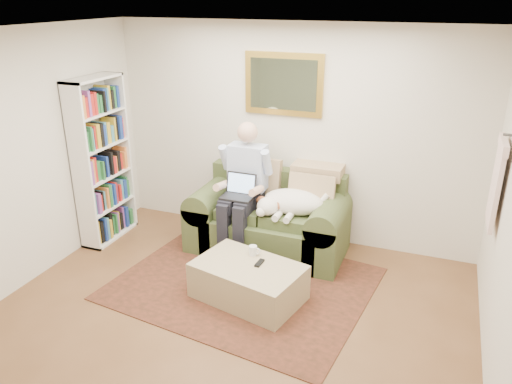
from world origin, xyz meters
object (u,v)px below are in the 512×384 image
Objects in this scene: sleeping_dog at (293,202)px; ottoman at (248,282)px; sofa at (269,225)px; seated_man at (242,191)px; laptop at (239,190)px; bookshelf at (102,161)px; coffee_mug at (253,250)px.

ottoman is (-0.16, -0.98, -0.51)m from sleeping_dog.
seated_man is at bearing -148.55° from sofa.
laptop is at bearing -138.98° from sofa.
sofa is 0.61m from laptop.
bookshelf is at bearing -172.09° from seated_man.
laptop is at bearing 118.06° from ottoman.
ottoman is 10.50× the size of coffee_mug.
ottoman is 0.53× the size of bookshelf.
bookshelf is at bearing -172.29° from sleeping_dog.
coffee_mug is at bearing -12.02° from bookshelf.
coffee_mug is (0.41, -0.62, -0.37)m from laptop.
sleeping_dog is 0.71× the size of ottoman.
sleeping_dog is (0.60, 0.15, -0.11)m from laptop.
sleeping_dog is 0.83m from coffee_mug.
sofa is at bearing 11.52° from bookshelf.
bookshelf is (-2.13, 0.45, 0.57)m from coffee_mug.
laptop is at bearing 5.60° from bookshelf.
ottoman is at bearing -63.83° from seated_man.
bookshelf reaches higher than laptop.
coffee_mug is at bearing -59.34° from seated_man.
seated_man is 1.75m from bookshelf.
laptop is (-0.27, -0.24, 0.49)m from sofa.
sleeping_dog is 7.50× the size of coffee_mug.
ottoman is 0.32m from coffee_mug.
ottoman is at bearing -99.06° from sleeping_dog.
ottoman is at bearing -61.94° from laptop.
laptop is at bearing -166.36° from sleeping_dog.
ottoman is (0.44, -0.83, -0.61)m from laptop.
ottoman is (0.17, -1.07, -0.12)m from sofa.
sofa is 1.09m from ottoman.
sofa is at bearing 31.45° from seated_man.
seated_man is (-0.27, -0.17, 0.45)m from sofa.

